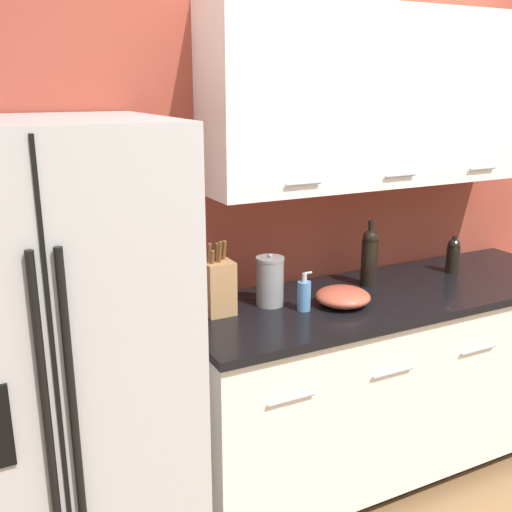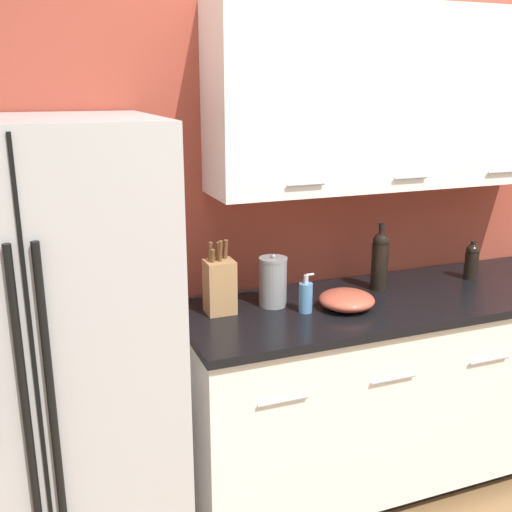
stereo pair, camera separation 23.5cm
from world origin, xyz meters
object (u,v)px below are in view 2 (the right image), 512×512
(refrigerator, at_px, (37,371))
(steel_canister, at_px, (273,282))
(oil_bottle, at_px, (472,261))
(wine_bottle, at_px, (380,260))
(knife_block, at_px, (220,286))
(mixing_bowl, at_px, (347,300))
(soap_dispenser, at_px, (306,297))

(refrigerator, height_order, steel_canister, refrigerator)
(oil_bottle, bearing_deg, wine_bottle, 177.23)
(knife_block, distance_m, mixing_bowl, 0.53)
(refrigerator, xyz_separation_m, oil_bottle, (1.98, 0.15, 0.15))
(refrigerator, distance_m, wine_bottle, 1.50)
(knife_block, relative_size, wine_bottle, 1.01)
(refrigerator, xyz_separation_m, soap_dispenser, (1.05, 0.04, 0.13))
(soap_dispenser, bearing_deg, mixing_bowl, -8.17)
(knife_block, height_order, wine_bottle, knife_block)
(steel_canister, bearing_deg, mixing_bowl, -28.07)
(mixing_bowl, bearing_deg, refrigerator, -179.48)
(refrigerator, bearing_deg, wine_bottle, 6.72)
(steel_canister, bearing_deg, wine_bottle, 1.99)
(knife_block, bearing_deg, mixing_bowl, -16.10)
(steel_canister, bearing_deg, soap_dispenser, -51.51)
(knife_block, xyz_separation_m, mixing_bowl, (0.51, -0.15, -0.08))
(oil_bottle, bearing_deg, steel_canister, 179.68)
(soap_dispenser, xyz_separation_m, oil_bottle, (0.93, 0.11, 0.02))
(oil_bottle, height_order, steel_canister, steel_canister)
(refrigerator, distance_m, knife_block, 0.76)
(steel_canister, distance_m, mixing_bowl, 0.32)
(refrigerator, relative_size, mixing_bowl, 7.42)
(oil_bottle, height_order, mixing_bowl, oil_bottle)
(wine_bottle, relative_size, mixing_bowl, 1.32)
(wine_bottle, distance_m, mixing_bowl, 0.32)
(refrigerator, distance_m, mixing_bowl, 1.23)
(oil_bottle, relative_size, mixing_bowl, 0.80)
(oil_bottle, bearing_deg, refrigerator, -175.65)
(knife_block, bearing_deg, refrigerator, -167.67)
(oil_bottle, bearing_deg, mixing_bowl, -169.52)
(knife_block, relative_size, steel_canister, 1.38)
(steel_canister, bearing_deg, oil_bottle, -0.32)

